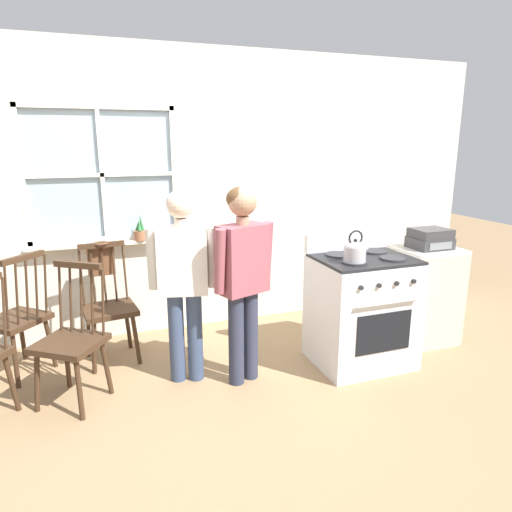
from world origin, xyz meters
name	(u,v)px	position (x,y,z in m)	size (l,w,h in m)	color
ground_plane	(232,391)	(0.00, 0.00, 0.00)	(16.00, 16.00, 0.00)	#937551
wall_back	(194,195)	(0.05, 1.40, 1.33)	(6.40, 0.16, 2.70)	silver
chair_by_window	(109,309)	(-0.82, 0.86, 0.46)	(0.47, 0.46, 1.01)	#3D2819
chair_center_cluster	(72,342)	(-1.10, 0.26, 0.46)	(0.57, 0.57, 1.01)	#3D2819
chair_near_stove	(17,320)	(-1.52, 0.84, 0.46)	(0.58, 0.58, 1.01)	#3D2819
person_elderly_left	(183,269)	(-0.28, 0.30, 0.91)	(0.53, 0.29, 1.50)	#384766
person_teen_center	(243,266)	(0.14, 0.13, 0.93)	(0.52, 0.32, 1.53)	#2D3347
stove	(361,309)	(1.17, 0.10, 0.47)	(0.79, 0.68, 1.08)	silver
kettle	(355,251)	(0.99, -0.03, 1.02)	(0.21, 0.17, 0.25)	#B7B7BC
potted_plant	(140,232)	(-0.49, 1.31, 1.02)	(0.12, 0.12, 0.25)	#935B3D
handbag	(101,260)	(-0.85, 1.09, 0.84)	(0.23, 0.21, 0.31)	brown
side_counter	(423,294)	(1.96, 0.29, 0.45)	(0.55, 0.50, 0.90)	beige
stereo	(430,239)	(1.96, 0.27, 0.99)	(0.34, 0.29, 0.18)	#38383A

